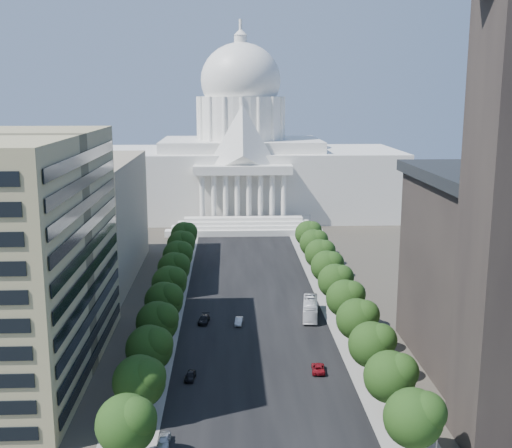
{
  "coord_description": "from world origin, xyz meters",
  "views": [
    {
      "loc": [
        -5.09,
        -61.32,
        46.42
      ],
      "look_at": [
        1.2,
        81.93,
        16.99
      ],
      "focal_mm": 45.0,
      "sensor_mm": 36.0,
      "label": 1
    }
  ],
  "objects": [
    {
      "name": "office_block_left_far",
      "position": [
        -48.0,
        100.0,
        15.0
      ],
      "size": [
        38.0,
        52.0,
        30.0
      ],
      "primitive_type": "cube",
      "color": "gray",
      "rests_on": "ground"
    },
    {
      "name": "car_silver",
      "position": [
        -3.15,
        62.81,
        0.68
      ],
      "size": [
        1.92,
        4.26,
        1.35
      ],
      "primitive_type": "imported",
      "rotation": [
        0.0,
        0.0,
        -0.12
      ],
      "color": "#B3B5BB",
      "rests_on": "ground"
    },
    {
      "name": "streetlight_f",
      "position": [
        19.9,
        135.0,
        5.82
      ],
      "size": [
        2.61,
        0.44,
        9.0
      ],
      "color": "gray",
      "rests_on": "ground"
    },
    {
      "name": "streetlight_e",
      "position": [
        19.9,
        110.0,
        5.82
      ],
      "size": [
        2.61,
        0.44,
        9.0
      ],
      "color": "gray",
      "rests_on": "ground"
    },
    {
      "name": "tree_r_b",
      "position": [
        18.34,
        23.81,
        6.45
      ],
      "size": [
        7.79,
        7.6,
        9.97
      ],
      "color": "#33261C",
      "rests_on": "ground"
    },
    {
      "name": "sidewalk_left",
      "position": [
        -19.0,
        90.0,
        0.0
      ],
      "size": [
        8.0,
        260.0,
        0.02
      ],
      "primitive_type": "cube",
      "color": "gray",
      "rests_on": "ground"
    },
    {
      "name": "tree_r_d",
      "position": [
        18.34,
        47.81,
        6.45
      ],
      "size": [
        7.79,
        7.6,
        9.97
      ],
      "color": "#33261C",
      "rests_on": "ground"
    },
    {
      "name": "tree_l_h",
      "position": [
        -17.66,
        95.81,
        6.45
      ],
      "size": [
        7.79,
        7.6,
        9.97
      ],
      "color": "#33261C",
      "rests_on": "ground"
    },
    {
      "name": "tree_l_j",
      "position": [
        -17.66,
        119.81,
        6.45
      ],
      "size": [
        7.79,
        7.6,
        9.97
      ],
      "color": "#33261C",
      "rests_on": "ground"
    },
    {
      "name": "tree_r_a",
      "position": [
        18.34,
        11.81,
        6.45
      ],
      "size": [
        7.79,
        7.6,
        9.97
      ],
      "color": "#33261C",
      "rests_on": "ground"
    },
    {
      "name": "city_bus",
      "position": [
        12.03,
        66.9,
        1.73
      ],
      "size": [
        4.56,
        12.72,
        3.46
      ],
      "primitive_type": "imported",
      "rotation": [
        0.0,
        0.0,
        -0.14
      ],
      "color": "white",
      "rests_on": "ground"
    },
    {
      "name": "tree_l_i",
      "position": [
        -17.66,
        107.81,
        6.45
      ],
      "size": [
        7.79,
        7.6,
        9.97
      ],
      "color": "#33261C",
      "rests_on": "ground"
    },
    {
      "name": "tree_r_h",
      "position": [
        18.34,
        95.81,
        6.45
      ],
      "size": [
        7.79,
        7.6,
        9.97
      ],
      "color": "#33261C",
      "rests_on": "ground"
    },
    {
      "name": "sidewalk_right",
      "position": [
        19.0,
        90.0,
        0.0
      ],
      "size": [
        8.0,
        260.0,
        0.02
      ],
      "primitive_type": "cube",
      "color": "gray",
      "rests_on": "ground"
    },
    {
      "name": "car_red",
      "position": [
        9.88,
        39.51,
        0.65
      ],
      "size": [
        2.57,
        4.88,
        1.31
      ],
      "primitive_type": "imported",
      "rotation": [
        0.0,
        0.0,
        3.05
      ],
      "color": "maroon",
      "rests_on": "ground"
    },
    {
      "name": "tree_l_d",
      "position": [
        -17.66,
        47.81,
        6.45
      ],
      "size": [
        7.79,
        7.6,
        9.97
      ],
      "color": "#33261C",
      "rests_on": "ground"
    },
    {
      "name": "tree_l_f",
      "position": [
        -17.66,
        71.81,
        6.45
      ],
      "size": [
        7.79,
        7.6,
        9.97
      ],
      "color": "#33261C",
      "rests_on": "ground"
    },
    {
      "name": "tree_l_g",
      "position": [
        -17.66,
        83.81,
        6.45
      ],
      "size": [
        7.79,
        7.6,
        9.97
      ],
      "color": "#33261C",
      "rests_on": "ground"
    },
    {
      "name": "tree_r_i",
      "position": [
        18.34,
        107.81,
        6.45
      ],
      "size": [
        7.79,
        7.6,
        9.97
      ],
      "color": "#33261C",
      "rests_on": "ground"
    },
    {
      "name": "streetlight_c",
      "position": [
        19.9,
        60.0,
        5.82
      ],
      "size": [
        2.61,
        0.44,
        9.0
      ],
      "color": "gray",
      "rests_on": "ground"
    },
    {
      "name": "tree_r_c",
      "position": [
        18.34,
        35.81,
        6.45
      ],
      "size": [
        7.79,
        7.6,
        9.97
      ],
      "color": "#33261C",
      "rests_on": "ground"
    },
    {
      "name": "road_asphalt",
      "position": [
        0.0,
        90.0,
        0.0
      ],
      "size": [
        30.0,
        260.0,
        0.01
      ],
      "primitive_type": "cube",
      "color": "black",
      "rests_on": "ground"
    },
    {
      "name": "tree_l_b",
      "position": [
        -17.66,
        23.81,
        6.45
      ],
      "size": [
        7.79,
        7.6,
        9.97
      ],
      "color": "#33261C",
      "rests_on": "ground"
    },
    {
      "name": "streetlight_d",
      "position": [
        19.9,
        85.0,
        5.82
      ],
      "size": [
        2.61,
        0.44,
        9.0
      ],
      "color": "gray",
      "rests_on": "ground"
    },
    {
      "name": "streetlight_a",
      "position": [
        19.9,
        10.0,
        5.82
      ],
      "size": [
        2.61,
        0.44,
        9.0
      ],
      "color": "gray",
      "rests_on": "ground"
    },
    {
      "name": "streetlight_b",
      "position": [
        19.9,
        35.0,
        5.82
      ],
      "size": [
        2.61,
        0.44,
        9.0
      ],
      "color": "gray",
      "rests_on": "ground"
    },
    {
      "name": "tree_r_e",
      "position": [
        18.34,
        59.81,
        6.45
      ],
      "size": [
        7.79,
        7.6,
        9.97
      ],
      "color": "#33261C",
      "rests_on": "ground"
    },
    {
      "name": "car_dark_b",
      "position": [
        -10.3,
        64.04,
        0.7
      ],
      "size": [
        2.6,
        5.07,
        1.41
      ],
      "primitive_type": "imported",
      "rotation": [
        0.0,
        0.0,
        -0.13
      ],
      "color": "black",
      "rests_on": "ground"
    },
    {
      "name": "car_dark_a",
      "position": [
        -11.62,
        37.44,
        0.65
      ],
      "size": [
        1.99,
        3.95,
        1.29
      ],
      "primitive_type": "imported",
      "rotation": [
        0.0,
        0.0,
        -0.13
      ],
      "color": "black",
      "rests_on": "ground"
    },
    {
      "name": "tree_r_f",
      "position": [
        18.34,
        71.81,
        6.45
      ],
      "size": [
        7.79,
        7.6,
        9.97
      ],
      "color": "#33261C",
      "rests_on": "ground"
    },
    {
      "name": "car_parked",
      "position": [
        -14.0,
        17.39,
        0.69
      ],
      "size": [
        1.77,
        4.12,
        1.39
      ],
      "primitive_type": "imported",
      "rotation": [
        0.0,
        0.0,
        -0.03
      ],
      "color": "#B5B8BD",
      "rests_on": "ground"
    },
    {
      "name": "tree_r_j",
      "position": [
        18.34,
        119.81,
        6.45
      ],
      "size": [
        7.79,
        7.6,
        9.97
      ],
      "color": "#33261C",
      "rests_on": "ground"
    },
    {
      "name": "tree_l_a",
      "position": [
        -17.66,
        11.81,
        6.45
      ],
      "size": [
        7.79,
        7.6,
        9.97
      ],
      "color": "#33261C",
      "rests_on": "ground"
    },
    {
      "name": "tree_r_g",
      "position": [
        18.34,
        83.81,
        6.45
      ],
      "size": [
        7.79,
        7.6,
        9.97
      ],
      "color": "#33261C",
      "rests_on": "ground"
    },
    {
      "name": "tree_l_e",
      "position": [
        -17.66,
        59.81,
        6.45
      ],
      "size": [
        7.79,
        7.6,
        9.97
      ],
      "color": "#33261C",
      "rests_on": "ground"
    },
    {
      "name": "tree_l_c",
      "position": [
        -17.66,
        35.81,
        6.45
      ],
      "size": [
        7.79,
        7.6,
        9.97
      ],
      "color": "#33261C",
      "rests_on": "ground"
    },
    {
      "name": "capitol",
      "position": [
        0.0,
        184.89,
        20.01
      ],
      "size": [
        120.0,
        56.0,
        73.0
      ],
      "color": "white",
      "rests_on": "ground"
    }
  ]
}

